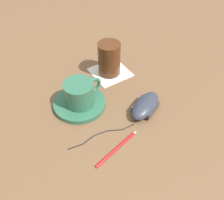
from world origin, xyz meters
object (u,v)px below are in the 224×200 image
drinking_glass (109,59)px  coffee_cup (80,93)px  pen (117,147)px  computer_mouse (145,106)px  saucer (80,103)px

drinking_glass → coffee_cup: bearing=-73.7°
coffee_cup → pen: (0.17, -0.04, -0.04)m
coffee_cup → pen: coffee_cup is taller
pen → computer_mouse: bearing=102.3°
drinking_glass → computer_mouse: bearing=-14.8°
drinking_glass → pen: drinking_glass is taller
pen → saucer: bearing=169.7°
coffee_cup → drinking_glass: drinking_glass is taller
coffee_cup → computer_mouse: 0.18m
computer_mouse → pen: 0.15m
drinking_glass → pen: (0.22, -0.20, -0.05)m
saucer → pen: 0.18m
saucer → drinking_glass: bearing=104.7°
drinking_glass → pen: bearing=-41.6°
saucer → computer_mouse: bearing=38.0°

